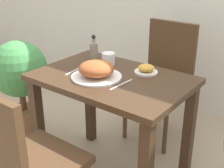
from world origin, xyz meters
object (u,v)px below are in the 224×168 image
Objects in this scene: chair_near at (20,161)px; chair_far at (163,74)px; drink_cup at (108,59)px; potted_plant_left at (21,82)px; sauce_bottle at (94,49)px; food_plate at (96,70)px; side_plate at (146,69)px.

chair_near is 1.37m from chair_far.
potted_plant_left reaches higher than drink_cup.
chair_far is at bearing 45.22° from potted_plant_left.
sauce_bottle is at bearing 163.87° from drink_cup.
chair_near is 0.97m from potted_plant_left.
drink_cup is 0.73m from potted_plant_left.
chair_near is at bearing -86.23° from food_plate.
sauce_bottle is at bearing -119.60° from chair_far.
potted_plant_left is at bearing -179.43° from food_plate.
food_plate is at bearing -69.55° from drink_cup.
chair_far reaches higher than food_plate.
chair_near is at bearing -71.97° from sauce_bottle.
chair_near is 0.87m from drink_cup.
potted_plant_left is at bearing -37.87° from chair_near.
drink_cup is at bearing -81.58° from chair_near.
side_plate is 0.17× the size of potted_plant_left.
side_plate is (0.15, 0.84, 0.23)m from chair_near.
side_plate is 1.69× the size of drink_cup.
drink_cup is (-0.27, -0.02, 0.02)m from side_plate.
food_plate is 3.53× the size of drink_cup.
chair_near is at bearing -81.58° from drink_cup.
side_plate is (0.15, -0.53, 0.23)m from chair_far.
chair_near is 1.11× the size of potted_plant_left.
sauce_bottle is 0.62m from potted_plant_left.
chair_far reaches higher than sauce_bottle.
side_plate is 0.28m from drink_cup.
drink_cup is at bearing 19.43° from potted_plant_left.
chair_far reaches higher than side_plate.
chair_far is 6.49× the size of side_plate.
chair_near is 5.60× the size of sauce_bottle.
chair_far is 0.81m from food_plate.
drink_cup is 0.10× the size of potted_plant_left.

